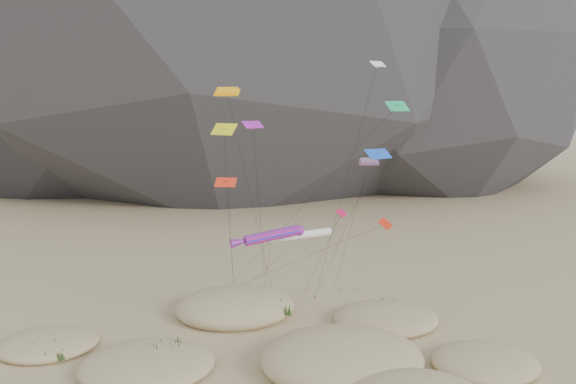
# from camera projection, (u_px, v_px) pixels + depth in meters

# --- Properties ---
(dunes) EXTENTS (50.81, 39.15, 4.16)m
(dunes) POSITION_uv_depth(u_px,v_px,m) (269.00, 369.00, 50.15)
(dunes) COLOR #CCB789
(dunes) RESTS_ON ground
(dune_grass) EXTENTS (42.95, 28.00, 1.48)m
(dune_grass) POSITION_uv_depth(u_px,v_px,m) (281.00, 364.00, 50.74)
(dune_grass) COLOR black
(dune_grass) RESTS_ON ground
(kite_stakes) EXTENTS (18.84, 5.78, 0.30)m
(kite_stakes) POSITION_uv_depth(u_px,v_px,m) (285.00, 294.00, 70.42)
(kite_stakes) COLOR #3F2D1E
(kite_stakes) RESTS_ON ground
(rainbow_tube_kite) EXTENTS (7.49, 16.73, 12.26)m
(rainbow_tube_kite) POSITION_uv_depth(u_px,v_px,m) (270.00, 236.00, 54.20)
(rainbow_tube_kite) COLOR #F6193D
(rainbow_tube_kite) RESTS_ON ground
(white_tube_kite) EXTENTS (9.03, 13.78, 11.50)m
(white_tube_kite) POSITION_uv_depth(u_px,v_px,m) (302.00, 235.00, 56.83)
(white_tube_kite) COLOR white
(white_tube_kite) RESTS_ON ground
(orange_parafoil) EXTENTS (7.26, 10.57, 25.69)m
(orange_parafoil) POSITION_uv_depth(u_px,v_px,m) (228.00, 94.00, 58.56)
(orange_parafoil) COLOR #FFAA0D
(orange_parafoil) RESTS_ON ground
(multi_parafoil) EXTENTS (2.05, 13.68, 18.72)m
(multi_parafoil) POSITION_uv_depth(u_px,v_px,m) (368.00, 164.00, 55.85)
(multi_parafoil) COLOR red
(multi_parafoil) RESTS_ON ground
(delta_kites) EXTENTS (21.66, 22.38, 28.46)m
(delta_kites) POSITION_uv_depth(u_px,v_px,m) (323.00, 153.00, 55.92)
(delta_kites) COLOR #C71242
(delta_kites) RESTS_ON ground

